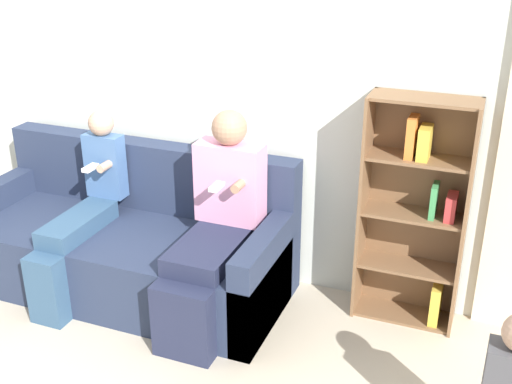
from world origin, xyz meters
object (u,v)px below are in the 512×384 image
Objects in this scene: couch at (129,245)px; adult_seated at (215,222)px; child_seated at (81,212)px; bookshelf at (417,211)px.

couch is 0.75m from adult_seated.
adult_seated is at bearing -9.21° from couch.
child_seated is 2.02m from bookshelf.
child_seated is (-0.23, -0.15, 0.26)m from couch.
adult_seated reaches higher than child_seated.
adult_seated is 0.90× the size of bookshelf.
adult_seated is at bearing -157.68° from bookshelf.
child_seated is 0.82× the size of bookshelf.
bookshelf is at bearing 10.79° from couch.
couch is at bearing 32.85° from child_seated.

